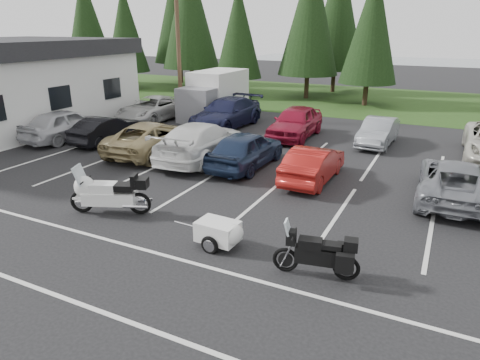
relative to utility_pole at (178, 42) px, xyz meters
name	(u,v)px	position (x,y,z in m)	size (l,w,h in m)	color
ground	(233,208)	(10.00, -12.00, -4.70)	(120.00, 120.00, 0.00)	black
grass_strip	(370,101)	(10.00, 12.00, -4.69)	(80.00, 16.00, 0.01)	#203A12
lake_water	(442,70)	(14.00, 43.00, -4.70)	(70.00, 50.00, 0.02)	slate
utility_pole	(178,42)	(0.00, 0.00, 0.00)	(1.60, 0.26, 9.00)	#473321
box_truck	(211,95)	(2.00, 0.50, -3.25)	(2.40, 5.60, 2.90)	silver
stall_markings	(258,189)	(10.00, -10.00, -4.69)	(32.00, 16.00, 0.01)	silver
conifer_0	(86,20)	(-18.00, 10.50, 1.53)	(4.58, 4.58, 10.66)	#332316
conifer_1	(125,29)	(-12.00, 9.20, 0.69)	(3.96, 3.96, 9.22)	#332316
conifer_2	(189,10)	(-6.00, 10.80, 2.25)	(5.10, 5.10, 11.89)	#332316
conifer_3	(238,31)	(-0.50, 9.40, 0.57)	(3.87, 3.87, 9.02)	#332316
conifer_4	(310,14)	(5.00, 10.90, 1.83)	(4.80, 4.80, 11.17)	#332316
conifer_5	(372,26)	(10.00, 9.60, 0.93)	(4.14, 4.14, 9.63)	#332316
conifer_back_a	(178,9)	(-10.00, 15.00, 2.49)	(5.28, 5.28, 12.30)	#332316
conifer_back_b	(338,12)	(6.00, 15.50, 2.07)	(4.97, 4.97, 11.58)	#332316
car_near_0	(65,124)	(-1.92, -7.84, -3.89)	(1.92, 4.76, 1.62)	#BCBDC2
car_near_1	(106,130)	(0.35, -7.35, -4.03)	(1.41, 4.03, 1.33)	black
car_near_2	(153,138)	(3.69, -7.86, -3.96)	(2.45, 5.31, 1.48)	#928155
car_near_3	(202,141)	(6.24, -7.70, -3.87)	(2.31, 5.69, 1.65)	white
car_near_4	(246,149)	(8.48, -7.86, -3.92)	(1.83, 4.55, 1.55)	#1A2742
car_near_5	(313,164)	(11.51, -8.25, -4.03)	(1.42, 4.07, 1.34)	#A01814
car_near_6	(455,181)	(16.39, -8.00, -4.00)	(2.31, 5.01, 1.39)	slate
car_far_0	(153,109)	(-0.86, -1.88, -3.96)	(2.44, 5.30, 1.47)	#B9B9B7
car_far_1	(226,113)	(4.20, -1.56, -3.86)	(2.33, 5.74, 1.67)	#161837
car_far_2	(295,122)	(8.63, -2.10, -3.87)	(1.95, 4.85, 1.65)	maroon
car_far_3	(378,132)	(12.82, -1.70, -4.04)	(1.40, 4.01, 1.32)	gray
touring_motorcycle	(109,190)	(6.71, -14.05, -3.90)	(2.87, 0.88, 1.59)	white
cargo_trailer	(218,234)	(10.80, -14.44, -4.33)	(1.58, 0.89, 0.73)	white
adventure_motorcycle	(316,250)	(13.57, -14.68, -4.01)	(2.27, 0.79, 1.38)	black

